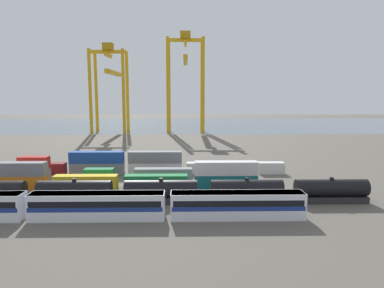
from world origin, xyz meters
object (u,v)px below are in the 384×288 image
(shipping_container_11, at_px, (163,174))
(freight_tank_row, at_px, (161,191))
(shipping_container_15, at_px, (97,168))
(gantry_crane_central, at_px, (185,72))
(shipping_container_1, at_px, (15,182))
(shipping_container_14, at_px, (39,169))
(passenger_train, at_px, (97,205))
(gantry_crane_west, at_px, (110,79))

(shipping_container_11, bearing_deg, freight_tank_row, -87.96)
(shipping_container_15, bearing_deg, gantry_crane_central, 77.90)
(shipping_container_1, bearing_deg, shipping_container_14, 92.58)
(gantry_crane_central, bearing_deg, passenger_train, -95.98)
(passenger_train, relative_size, shipping_container_11, 4.98)
(shipping_container_1, relative_size, shipping_container_15, 1.00)
(freight_tank_row, xyz_separation_m, gantry_crane_west, (-31.94, 116.85, 23.31))
(shipping_container_11, height_order, gantry_crane_central, gantry_crane_central)
(shipping_container_14, bearing_deg, gantry_crane_central, 70.51)
(shipping_container_14, bearing_deg, shipping_container_11, -12.32)
(shipping_container_15, distance_m, gantry_crane_west, 98.91)
(shipping_container_1, bearing_deg, passenger_train, -40.66)
(passenger_train, relative_size, freight_tank_row, 0.87)
(shipping_container_14, height_order, gantry_crane_west, gantry_crane_west)
(passenger_train, relative_size, shipping_container_1, 4.98)
(passenger_train, distance_m, shipping_container_15, 30.57)
(shipping_container_15, distance_m, gantry_crane_central, 100.94)
(freight_tank_row, relative_size, shipping_container_14, 5.72)
(passenger_train, relative_size, shipping_container_15, 4.98)
(shipping_container_11, distance_m, shipping_container_15, 16.67)
(gantry_crane_central, bearing_deg, shipping_container_14, -109.49)
(shipping_container_11, relative_size, shipping_container_14, 1.00)
(gantry_crane_central, bearing_deg, gantry_crane_west, -179.55)
(shipping_container_14, bearing_deg, passenger_train, -55.33)
(gantry_crane_west, bearing_deg, shipping_container_1, -88.26)
(shipping_container_14, relative_size, gantry_crane_west, 0.29)
(passenger_train, xyz_separation_m, gantry_crane_central, (13.06, 124.59, 26.86))
(shipping_container_1, relative_size, shipping_container_11, 1.00)
(freight_tank_row, bearing_deg, shipping_container_14, 142.79)
(passenger_train, distance_m, freight_tank_row, 11.49)
(shipping_container_11, distance_m, shipping_container_14, 29.37)
(shipping_container_15, bearing_deg, shipping_container_1, -135.32)
(freight_tank_row, relative_size, gantry_crane_central, 1.46)
(shipping_container_1, height_order, shipping_container_11, same)
(passenger_train, bearing_deg, gantry_crane_west, 100.58)
(shipping_container_11, xyz_separation_m, shipping_container_15, (-15.45, 6.27, 0.00))
(shipping_container_11, relative_size, shipping_container_15, 1.00)
(freight_tank_row, bearing_deg, shipping_container_15, 125.78)
(shipping_container_14, distance_m, gantry_crane_west, 97.66)
(shipping_container_1, height_order, shipping_container_14, same)
(freight_tank_row, height_order, shipping_container_1, freight_tank_row)
(gantry_crane_west, xyz_separation_m, gantry_crane_central, (36.27, 0.28, 3.69))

